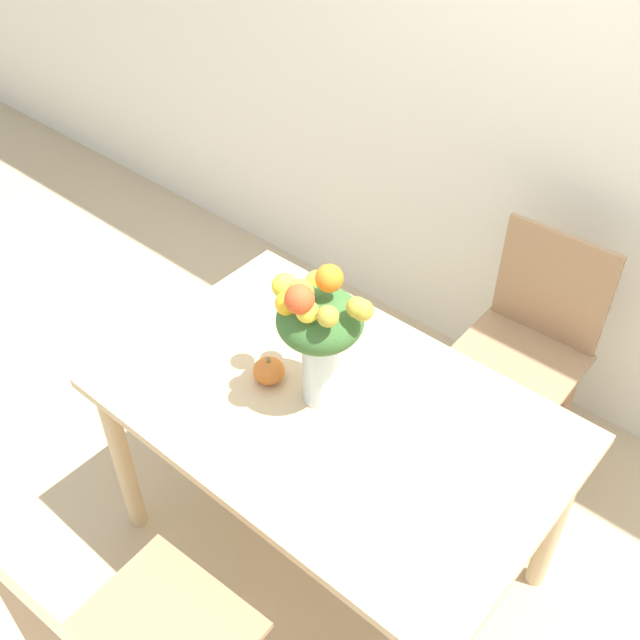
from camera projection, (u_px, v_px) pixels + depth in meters
ground_plane at (330, 548)px, 2.57m from camera, size 12.00×12.00×0.00m
wall_back at (578, 58)px, 2.35m from camera, size 8.00×0.06×2.70m
dining_table at (332, 430)px, 2.15m from camera, size 1.29×0.83×0.73m
flower_vase at (318, 329)px, 1.94m from camera, size 0.31×0.23×0.46m
pumpkin at (269, 371)px, 2.14m from camera, size 0.09×0.09×0.08m
dining_chair_near_window at (524, 350)px, 2.62m from camera, size 0.43×0.43×0.90m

